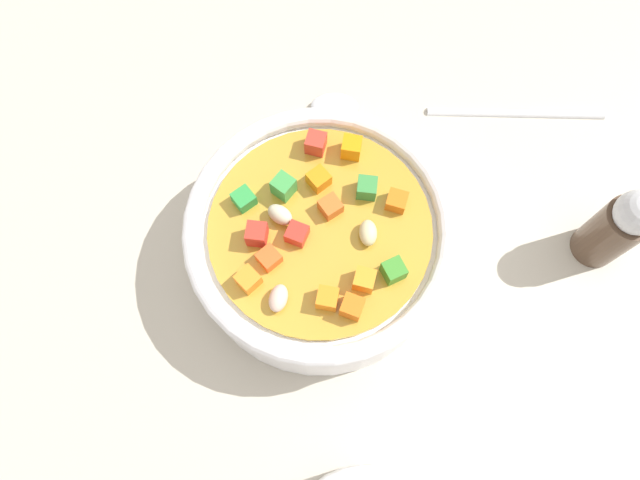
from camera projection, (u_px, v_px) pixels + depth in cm
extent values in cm
cube|color=#BAB2A0|center=(320.00, 258.00, 44.03)|extent=(140.00, 140.00, 2.00)
cylinder|color=white|center=(320.00, 242.00, 40.76)|extent=(17.80, 17.80, 4.94)
torus|color=white|center=(320.00, 228.00, 38.07)|extent=(18.04, 18.04, 1.31)
cylinder|color=#BA8E2D|center=(320.00, 229.00, 38.25)|extent=(14.78, 14.78, 0.40)
cube|color=orange|center=(319.00, 179.00, 38.64)|extent=(1.68, 1.68, 1.12)
cube|color=#37893D|center=(367.00, 188.00, 38.34)|extent=(1.65, 1.65, 1.26)
ellipsoid|color=beige|center=(280.00, 215.00, 37.74)|extent=(1.92, 1.38, 1.17)
cube|color=orange|center=(364.00, 280.00, 36.24)|extent=(1.54, 1.54, 1.22)
cube|color=green|center=(244.00, 199.00, 38.20)|extent=(1.69, 1.69, 1.03)
cube|color=orange|center=(327.00, 298.00, 35.85)|extent=(1.59, 1.59, 1.18)
cube|color=orange|center=(351.00, 148.00, 39.29)|extent=(1.60, 1.60, 1.39)
cube|color=green|center=(284.00, 186.00, 38.24)|extent=(1.47, 1.47, 1.51)
cube|color=#D36124|center=(336.00, 209.00, 37.96)|extent=(1.73, 1.73, 1.00)
cube|color=red|center=(297.00, 234.00, 37.36)|extent=(1.40, 1.40, 1.04)
cube|color=#3A8A29|center=(394.00, 271.00, 36.38)|extent=(1.78, 1.78, 1.32)
cube|color=red|center=(257.00, 234.00, 37.13)|extent=(1.65, 1.65, 1.47)
ellipsoid|color=beige|center=(272.00, 295.00, 36.01)|extent=(1.56, 2.02, 1.03)
cube|color=red|center=(316.00, 143.00, 39.43)|extent=(1.53, 1.53, 1.35)
cube|color=orange|center=(397.00, 201.00, 38.17)|extent=(1.49, 1.49, 0.99)
ellipsoid|color=beige|center=(368.00, 233.00, 37.38)|extent=(1.88, 2.12, 1.06)
cube|color=#E85922|center=(269.00, 258.00, 36.87)|extent=(1.65, 1.65, 0.93)
cube|color=orange|center=(248.00, 279.00, 36.27)|extent=(1.60, 1.60, 1.17)
cube|color=orange|center=(352.00, 307.00, 35.62)|extent=(1.42, 1.42, 1.28)
cylinder|color=silver|center=(517.00, 111.00, 46.80)|extent=(13.09, 7.00, 0.72)
ellipsoid|color=silver|center=(335.00, 106.00, 46.76)|extent=(4.51, 3.89, 1.06)
cylinder|color=#4C3828|center=(611.00, 233.00, 40.48)|extent=(3.29, 3.29, 5.92)
sphere|color=silver|center=(638.00, 213.00, 37.00)|extent=(2.96, 2.96, 2.96)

